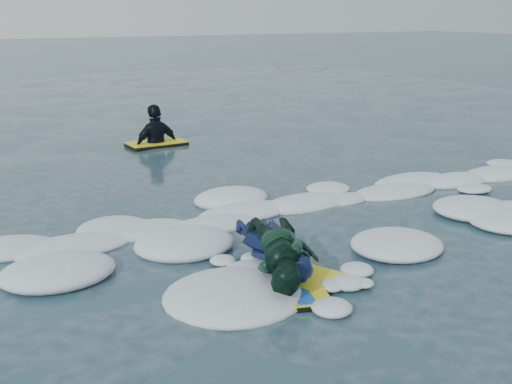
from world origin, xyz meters
TOP-DOWN VIEW (x-y plane):
  - ground at (0.00, 0.00)m, footprint 120.00×120.00m
  - foam_band at (0.00, 1.03)m, footprint 12.00×3.10m
  - prone_woman_unit at (0.50, -0.15)m, footprint 0.88×1.59m
  - prone_child_unit at (0.37, -0.49)m, footprint 1.16×1.48m
  - waiting_rider_unit at (1.56, 6.13)m, footprint 1.12×0.66m

SIDE VIEW (x-z plane):
  - waiting_rider_unit at x=1.56m, z-range -0.84..0.80m
  - ground at x=0.00m, z-range 0.00..0.00m
  - foam_band at x=0.00m, z-range -0.15..0.15m
  - prone_woman_unit at x=0.50m, z-range 0.00..0.39m
  - prone_child_unit at x=0.37m, z-range 0.01..0.53m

